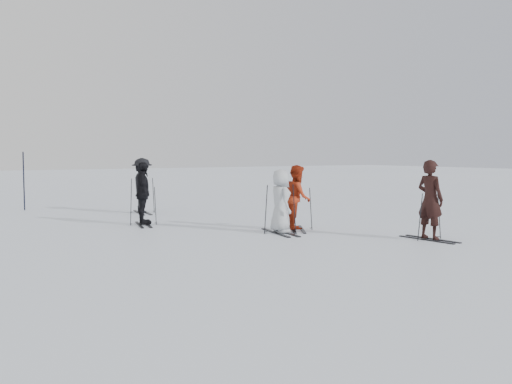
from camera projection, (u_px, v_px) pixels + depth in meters
ground at (275, 229)px, 16.16m from camera, size 120.00×120.00×0.00m
skier_near_dark at (430, 201)px, 14.13m from camera, size 0.52×0.75×1.96m
skier_red at (298, 198)px, 15.98m from camera, size 1.03×1.10×1.79m
skier_grey at (280, 202)px, 15.34m from camera, size 0.69×0.91×1.69m
skier_uphill_left at (143, 194)px, 17.01m from camera, size 0.70×1.17×1.87m
skier_uphill_far at (142, 186)px, 20.41m from camera, size 0.93×1.36×1.95m
skis_near_dark at (430, 215)px, 14.16m from camera, size 1.73×0.99×1.22m
skis_red at (297, 208)px, 16.00m from camera, size 1.89×1.63×1.22m
skis_grey at (280, 208)px, 15.35m from camera, size 2.02×1.32×1.36m
skis_uphill_left at (143, 206)px, 17.04m from camera, size 1.77×1.21×1.18m
skis_uphill_far at (142, 195)px, 20.44m from camera, size 1.91×1.23×1.30m
piste_marker at (24, 181)px, 21.43m from camera, size 0.06×0.06×2.20m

